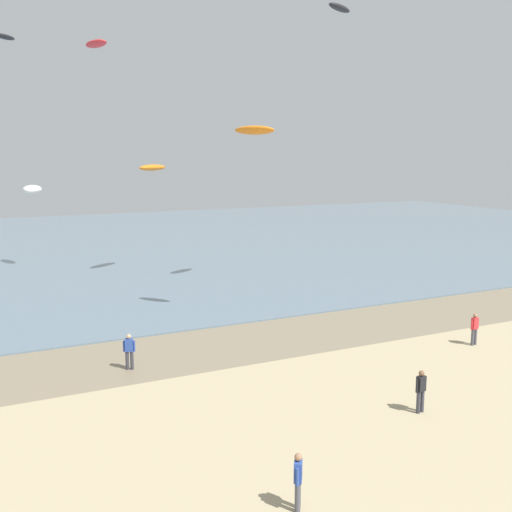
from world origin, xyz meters
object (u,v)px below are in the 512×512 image
kite_aloft_1 (152,168)px  kite_aloft_5 (96,44)px  kite_aloft_2 (5,37)px  person_right_flank (475,328)px  person_mid_beach (129,351)px  kite_aloft_7 (32,189)px  person_nearest_camera (298,480)px  kite_aloft_3 (254,130)px  person_left_flank (421,390)px  kite_aloft_0 (339,8)px

kite_aloft_1 → kite_aloft_5: 10.13m
kite_aloft_1 → kite_aloft_2: (-10.57, -1.17, 9.06)m
person_right_flank → person_mid_beach: bearing=165.8°
person_mid_beach → kite_aloft_5: 27.20m
kite_aloft_2 → kite_aloft_7: bearing=42.7°
person_nearest_camera → kite_aloft_1: (6.10, 34.27, 7.94)m
person_right_flank → kite_aloft_3: (-8.33, 9.29, 10.36)m
person_right_flank → kite_aloft_5: bearing=118.7°
person_left_flank → kite_aloft_5: kite_aloft_5 is taller
kite_aloft_1 → kite_aloft_2: kite_aloft_2 is taller
kite_aloft_1 → kite_aloft_7: size_ratio=1.03×
person_nearest_camera → kite_aloft_7: 25.00m
kite_aloft_0 → kite_aloft_2: (-19.84, 11.49, -1.52)m
person_right_flank → kite_aloft_7: size_ratio=0.55×
kite_aloft_0 → kite_aloft_2: size_ratio=1.30×
kite_aloft_0 → kite_aloft_3: size_ratio=1.04×
person_nearest_camera → kite_aloft_2: bearing=97.7°
person_left_flank → kite_aloft_3: size_ratio=0.68×
person_nearest_camera → person_right_flank: (15.75, 8.81, 0.00)m
person_nearest_camera → kite_aloft_1: 35.70m
kite_aloft_3 → kite_aloft_5: bearing=-17.9°
person_right_flank → kite_aloft_1: size_ratio=0.54×
kite_aloft_5 → person_nearest_camera: bearing=160.8°
person_left_flank → kite_aloft_0: bearing=66.5°
kite_aloft_3 → kite_aloft_0: bearing=-103.1°
person_right_flank → kite_aloft_7: 25.82m
kite_aloft_0 → kite_aloft_7: (-19.58, 2.02, -11.54)m
person_nearest_camera → person_left_flank: same height
kite_aloft_1 → kite_aloft_3: (1.33, -16.17, 2.41)m
person_nearest_camera → kite_aloft_3: size_ratio=0.68×
person_left_flank → kite_aloft_0: 27.05m
kite_aloft_0 → kite_aloft_5: (-13.43, 12.37, -1.35)m
person_mid_beach → kite_aloft_1: bearing=70.4°
person_left_flank → person_right_flank: same height
person_nearest_camera → kite_aloft_5: size_ratio=0.60×
person_right_flank → kite_aloft_2: 35.89m
person_nearest_camera → kite_aloft_3: (7.43, 18.10, 10.36)m
kite_aloft_2 → kite_aloft_0: bearing=101.0°
person_mid_beach → kite_aloft_7: 12.89m
kite_aloft_5 → kite_aloft_3: bearing=-176.9°
person_right_flank → kite_aloft_3: size_ratio=0.68×
kite_aloft_2 → person_mid_beach: bearing=49.8°
person_left_flank → kite_aloft_7: bearing=120.2°
person_left_flank → person_right_flank: (8.24, 5.28, 0.00)m
person_mid_beach → kite_aloft_2: 26.38m
person_left_flank → kite_aloft_7: 24.29m
person_right_flank → kite_aloft_7: kite_aloft_7 is taller
person_right_flank → person_left_flank: bearing=-147.4°
person_nearest_camera → kite_aloft_0: (15.38, 21.61, 18.53)m
kite_aloft_1 → kite_aloft_3: kite_aloft_3 is taller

